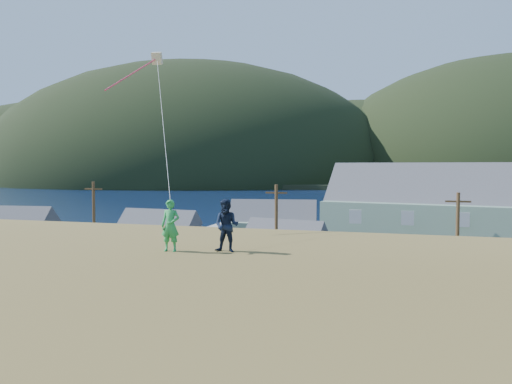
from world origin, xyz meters
TOP-DOWN VIEW (x-y plane):
  - ground at (0.00, 0.00)m, footprint 900.00×900.00m
  - grass_strip at (0.00, -2.00)m, footprint 110.00×8.00m
  - waterfront_lot at (0.00, 17.00)m, footprint 72.00×36.00m
  - wharf at (-6.00, 40.00)m, footprint 26.00×14.00m
  - far_shore at (0.00, 330.00)m, footprint 900.00×320.00m
  - far_hills at (35.59, 279.38)m, footprint 760.00×265.00m
  - lodge at (18.51, 21.80)m, footprint 36.67×16.43m
  - shed_teal at (-28.01, 5.44)m, footprint 9.87×7.43m
  - shed_palegreen_near at (-16.07, 13.85)m, footprint 9.33×6.37m
  - shed_white at (-1.50, 10.61)m, footprint 8.47×6.53m
  - shed_palegreen_far at (-6.05, 24.82)m, footprint 11.30×7.45m
  - utility_poles at (-1.10, 1.50)m, footprint 27.90×0.24m
  - parked_cars at (-9.10, 21.68)m, footprint 23.30×13.65m
  - kite_flyer_green at (1.65, -18.94)m, footprint 0.64×0.45m
  - kite_flyer_navy at (3.45, -18.54)m, footprint 0.85×0.67m
  - kite_rig at (-2.26, -12.57)m, footprint 2.58×3.59m

SIDE VIEW (x-z plane):
  - ground at x=0.00m, z-range 0.00..0.00m
  - grass_strip at x=0.00m, z-range 0.00..0.10m
  - waterfront_lot at x=0.00m, z-range 0.00..0.12m
  - wharf at x=-6.00m, z-range 0.00..0.90m
  - parked_cars at x=-9.10m, z-range 0.06..1.63m
  - far_shore at x=0.00m, z-range 0.00..2.00m
  - far_hills at x=35.59m, z-range -69.50..73.50m
  - shed_white at x=-1.50m, z-range -0.69..5.34m
  - shed_palegreen_near at x=-16.07m, z-range -0.78..5.63m
  - shed_palegreen_far at x=-6.05m, z-range -0.83..6.26m
  - shed_teal at x=-28.01m, z-range -0.94..6.40m
  - utility_poles at x=-1.10m, z-range 0.03..8.62m
  - lodge at x=18.51m, z-range -1.44..11.03m
  - kite_flyer_green at x=1.65m, z-range 7.20..8.89m
  - kite_flyer_navy at x=3.45m, z-range 7.20..8.91m
  - kite_rig at x=-2.26m, z-range 9.85..19.71m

